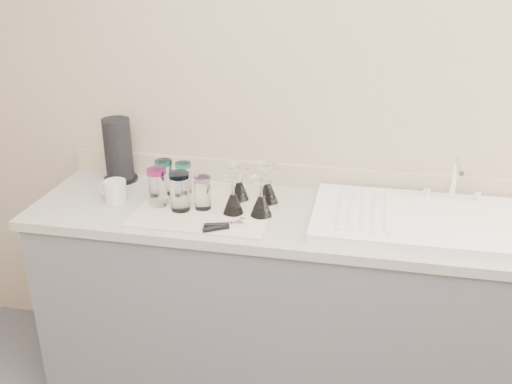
% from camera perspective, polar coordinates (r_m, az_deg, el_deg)
% --- Properties ---
extents(room_envelope, '(3.54, 3.50, 2.52)m').
position_cam_1_polar(room_envelope, '(1.00, -8.31, 3.17)').
color(room_envelope, '#504F54').
rests_on(room_envelope, ground).
extents(counter_unit, '(2.06, 0.62, 0.90)m').
position_cam_1_polar(counter_unit, '(2.56, 2.19, -11.07)').
color(counter_unit, '#5E5E63').
rests_on(counter_unit, ground).
extents(sink_unit, '(0.82, 0.50, 0.22)m').
position_cam_1_polar(sink_unit, '(2.32, 16.00, -2.59)').
color(sink_unit, white).
rests_on(sink_unit, counter_unit).
extents(dish_towel, '(0.55, 0.42, 0.01)m').
position_cam_1_polar(dish_towel, '(2.35, -5.13, -1.78)').
color(dish_towel, silver).
rests_on(dish_towel, counter_unit).
extents(tumbler_teal, '(0.08, 0.08, 0.15)m').
position_cam_1_polar(tumbler_teal, '(2.49, -9.16, 1.52)').
color(tumbler_teal, white).
rests_on(tumbler_teal, dish_towel).
extents(tumbler_cyan, '(0.07, 0.07, 0.14)m').
position_cam_1_polar(tumbler_cyan, '(2.49, -7.26, 1.45)').
color(tumbler_cyan, white).
rests_on(tumbler_cyan, dish_towel).
extents(tumbler_magenta, '(0.08, 0.08, 0.16)m').
position_cam_1_polar(tumbler_magenta, '(2.38, -9.82, 0.51)').
color(tumbler_magenta, white).
rests_on(tumbler_magenta, dish_towel).
extents(tumbler_blue, '(0.08, 0.08, 0.16)m').
position_cam_1_polar(tumbler_blue, '(2.32, -7.62, 0.08)').
color(tumbler_blue, white).
rests_on(tumbler_blue, dish_towel).
extents(tumbler_lavender, '(0.07, 0.07, 0.14)m').
position_cam_1_polar(tumbler_lavender, '(2.32, -5.36, -0.06)').
color(tumbler_lavender, white).
rests_on(tumbler_lavender, dish_towel).
extents(goblet_back_left, '(0.08, 0.08, 0.15)m').
position_cam_1_polar(goblet_back_left, '(2.41, -1.67, 0.40)').
color(goblet_back_left, white).
rests_on(goblet_back_left, dish_towel).
extents(goblet_back_right, '(0.09, 0.09, 0.16)m').
position_cam_1_polar(goblet_back_right, '(2.38, 1.17, 0.23)').
color(goblet_back_right, white).
rests_on(goblet_back_right, dish_towel).
extents(goblet_front_left, '(0.09, 0.09, 0.15)m').
position_cam_1_polar(goblet_front_left, '(2.28, -2.31, -0.89)').
color(goblet_front_left, white).
rests_on(goblet_front_left, dish_towel).
extents(goblet_front_right, '(0.09, 0.09, 0.16)m').
position_cam_1_polar(goblet_front_right, '(2.26, 0.52, -1.09)').
color(goblet_front_right, white).
rests_on(goblet_front_right, dish_towel).
extents(can_opener, '(0.16, 0.11, 0.02)m').
position_cam_1_polar(can_opener, '(2.18, -3.21, -3.39)').
color(can_opener, silver).
rests_on(can_opener, dish_towel).
extents(white_mug, '(0.14, 0.11, 0.09)m').
position_cam_1_polar(white_mug, '(2.48, -13.93, 0.09)').
color(white_mug, silver).
rests_on(white_mug, counter_unit).
extents(paper_towel_roll, '(0.16, 0.16, 0.29)m').
position_cam_1_polar(paper_towel_roll, '(2.67, -13.61, 4.03)').
color(paper_towel_roll, black).
rests_on(paper_towel_roll, counter_unit).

